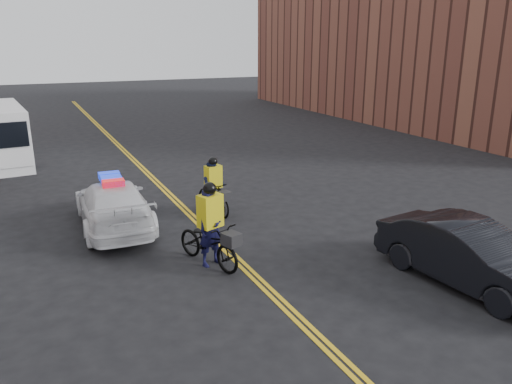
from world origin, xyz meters
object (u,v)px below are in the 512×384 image
at_px(cyclist_near, 211,236).
at_px(cyclist_far, 214,192).
at_px(dark_sedan, 469,255).
at_px(police_cruiser, 113,204).

height_order(cyclist_near, cyclist_far, cyclist_near).
bearing_deg(cyclist_far, dark_sedan, -74.19).
xyz_separation_m(police_cruiser, cyclist_far, (3.04, -0.18, 0.03)).
xyz_separation_m(dark_sedan, cyclist_near, (-4.80, 3.43, 0.01)).
bearing_deg(cyclist_near, cyclist_far, 48.74).
bearing_deg(police_cruiser, cyclist_far, 179.01).
relative_size(police_cruiser, cyclist_far, 2.56).
height_order(police_cruiser, cyclist_near, cyclist_near).
xyz_separation_m(dark_sedan, cyclist_far, (-3.43, 6.87, 0.01)).
height_order(police_cruiser, dark_sedan, police_cruiser).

